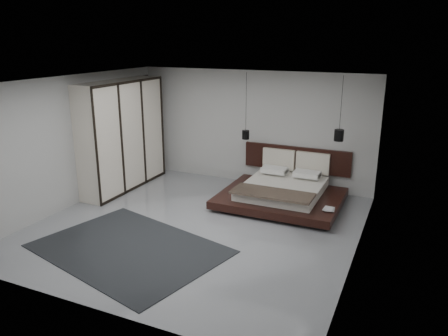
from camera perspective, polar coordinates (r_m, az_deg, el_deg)
The scene contains 14 objects.
floor at distance 8.66m, azimuth -3.55°, elevation -7.53°, with size 6.00×6.00×0.00m, color gray.
ceiling at distance 7.93m, azimuth -3.92°, elevation 11.24°, with size 6.00×6.00×0.00m, color white.
wall_back at distance 10.85m, azimuth 3.74°, elevation 5.25°, with size 6.00×6.00×0.00m, color #B0B0AE.
wall_front at distance 5.85m, azimuth -17.67°, elevation -5.70°, with size 6.00×6.00×0.00m, color #B0B0AE.
wall_left at distance 9.92m, azimuth -19.25°, elevation 3.25°, with size 6.00×6.00×0.00m, color #B0B0AE.
wall_right at distance 7.32m, azimuth 17.50°, elevation -1.17°, with size 6.00×6.00×0.00m, color #B0B0AE.
lattice_screen at distance 11.76m, azimuth -10.88°, elevation 5.39°, with size 0.05×0.90×2.60m, color black.
bed at distance 9.81m, azimuth 7.71°, elevation -2.95°, with size 2.59×2.31×1.04m.
book_lower at distance 9.01m, azimuth 13.03°, elevation -5.21°, with size 0.19×0.26×0.02m, color #99724C.
book_upper at distance 8.98m, azimuth 12.89°, elevation -5.12°, with size 0.19×0.26×0.02m, color #99724C.
pendant_left at distance 10.19m, azimuth 2.85°, elevation 4.41°, with size 0.17×0.17×1.53m.
pendant_right at distance 9.60m, azimuth 14.78°, elevation 4.17°, with size 0.20×0.20×1.37m.
wardrobe at distance 10.74m, azimuth -13.14°, elevation 4.19°, with size 0.62×2.65×2.60m.
rug at distance 7.93m, azimuth -12.28°, elevation -10.24°, with size 3.17×2.26×0.01m, color black.
Camera 1 is at (3.73, -6.96, 3.56)m, focal length 35.00 mm.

